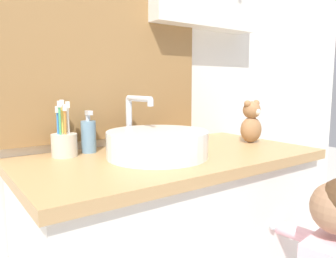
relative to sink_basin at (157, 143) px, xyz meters
The scene contains 5 objects.
wall_back 0.50m from the sink_basin, 75.02° to the left, with size 3.20×0.18×2.50m.
sink_basin is the anchor object (origin of this frame).
toothbrush_holder 0.32m from the sink_basin, 144.09° to the left, with size 0.09×0.09×0.19m.
soap_dispenser 0.26m from the sink_basin, 128.94° to the left, with size 0.05×0.05×0.15m.
teddy_bear 0.49m from the sink_basin, ahead, with size 0.10×0.08×0.18m.
Camera 1 is at (-0.68, -0.61, 1.10)m, focal length 35.00 mm.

